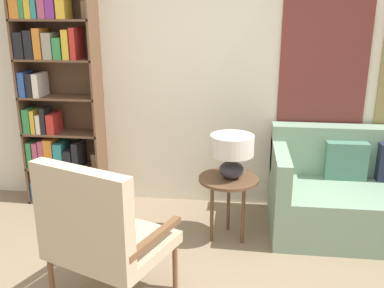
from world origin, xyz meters
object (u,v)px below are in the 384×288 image
at_px(couch, 373,196).
at_px(table_lamp, 232,151).
at_px(side_table, 228,185).
at_px(bookshelf, 53,94).
at_px(armchair, 99,231).

relative_size(couch, table_lamp, 4.78).
height_order(couch, side_table, couch).
bearing_deg(bookshelf, couch, -5.17).
xyz_separation_m(couch, table_lamp, (-1.23, -0.30, 0.46)).
xyz_separation_m(couch, side_table, (-1.25, -0.30, 0.16)).
height_order(bookshelf, side_table, bookshelf).
bearing_deg(armchair, couch, 33.37).
relative_size(bookshelf, armchair, 2.11).
xyz_separation_m(side_table, table_lamp, (0.02, -0.00, 0.30)).
height_order(armchair, couch, armchair).
relative_size(bookshelf, couch, 1.23).
distance_m(bookshelf, couch, 3.07).
xyz_separation_m(bookshelf, armchair, (0.96, -1.59, -0.53)).
relative_size(side_table, table_lamp, 1.51).
bearing_deg(bookshelf, table_lamp, -18.23).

